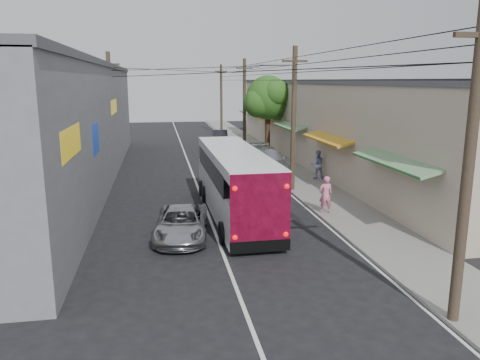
% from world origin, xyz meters
% --- Properties ---
extents(ground, '(120.00, 120.00, 0.00)m').
position_xyz_m(ground, '(0.00, 0.00, 0.00)').
color(ground, black).
rests_on(ground, ground).
extents(sidewalk, '(3.00, 80.00, 0.12)m').
position_xyz_m(sidewalk, '(6.50, 20.00, 0.06)').
color(sidewalk, slate).
rests_on(sidewalk, ground).
extents(building_right, '(7.09, 40.00, 6.25)m').
position_xyz_m(building_right, '(10.99, 22.00, 3.15)').
color(building_right, '#C1B199').
rests_on(building_right, ground).
extents(building_left, '(7.20, 36.00, 7.25)m').
position_xyz_m(building_left, '(-8.50, 18.00, 3.65)').
color(building_left, gray).
rests_on(building_left, ground).
extents(utility_poles, '(11.80, 45.28, 8.00)m').
position_xyz_m(utility_poles, '(3.13, 20.33, 4.13)').
color(utility_poles, '#473828').
rests_on(utility_poles, ground).
extents(street_tree, '(4.40, 4.00, 6.60)m').
position_xyz_m(street_tree, '(6.87, 26.02, 4.67)').
color(street_tree, '#3F2B19').
rests_on(street_tree, ground).
extents(coach_bus, '(2.58, 10.74, 3.08)m').
position_xyz_m(coach_bus, '(1.20, 8.83, 1.60)').
color(coach_bus, white).
rests_on(coach_bus, ground).
extents(jeepney, '(2.49, 4.57, 1.21)m').
position_xyz_m(jeepney, '(-1.40, 5.98, 0.61)').
color(jeepney, '#ACACB3').
rests_on(jeepney, ground).
extents(parked_suv, '(2.82, 6.47, 1.85)m').
position_xyz_m(parked_suv, '(4.60, 17.67, 0.93)').
color(parked_suv, '#9D9EA5').
rests_on(parked_suv, ground).
extents(parked_car_mid, '(1.73, 3.97, 1.33)m').
position_xyz_m(parked_car_mid, '(4.60, 21.88, 0.67)').
color(parked_car_mid, '#27282C').
rests_on(parked_car_mid, ground).
extents(parked_car_far, '(1.92, 4.32, 1.38)m').
position_xyz_m(parked_car_far, '(3.80, 33.70, 0.69)').
color(parked_car_far, black).
rests_on(parked_car_far, ground).
extents(pedestrian_near, '(0.66, 0.46, 1.74)m').
position_xyz_m(pedestrian_near, '(5.40, 8.11, 0.99)').
color(pedestrian_near, pink).
rests_on(pedestrian_near, sidewalk).
extents(pedestrian_far, '(0.93, 0.76, 1.79)m').
position_xyz_m(pedestrian_far, '(7.60, 15.66, 1.01)').
color(pedestrian_far, '#99A9DF').
rests_on(pedestrian_far, sidewalk).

